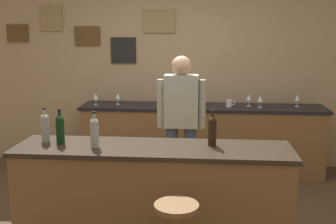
{
  "coord_description": "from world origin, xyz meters",
  "views": [
    {
      "loc": [
        0.43,
        -3.77,
        1.89
      ],
      "look_at": [
        0.05,
        0.45,
        1.05
      ],
      "focal_mm": 44.73,
      "sensor_mm": 36.0,
      "label": 1
    }
  ],
  "objects_px": {
    "wine_bottle_a": "(45,127)",
    "bartender": "(181,120)",
    "wine_glass_b": "(118,96)",
    "wine_bottle_b": "(60,128)",
    "wine_glass_d": "(260,99)",
    "wine_glass_e": "(297,98)",
    "coffee_mug": "(229,103)",
    "wine_glass_c": "(249,98)",
    "wine_bottle_c": "(95,132)",
    "wine_glass_a": "(96,97)",
    "wine_bottle_d": "(212,130)"
  },
  "relations": [
    {
      "from": "wine_glass_e",
      "to": "coffee_mug",
      "type": "distance_m",
      "value": 0.89
    },
    {
      "from": "wine_glass_b",
      "to": "coffee_mug",
      "type": "bearing_deg",
      "value": -2.0
    },
    {
      "from": "wine_glass_c",
      "to": "wine_glass_d",
      "type": "bearing_deg",
      "value": -30.89
    },
    {
      "from": "bartender",
      "to": "coffee_mug",
      "type": "distance_m",
      "value": 1.15
    },
    {
      "from": "wine_glass_c",
      "to": "coffee_mug",
      "type": "height_order",
      "value": "wine_glass_c"
    },
    {
      "from": "wine_bottle_c",
      "to": "wine_glass_b",
      "type": "distance_m",
      "value": 2.14
    },
    {
      "from": "wine_bottle_a",
      "to": "wine_glass_d",
      "type": "bearing_deg",
      "value": 42.67
    },
    {
      "from": "coffee_mug",
      "to": "wine_glass_b",
      "type": "bearing_deg",
      "value": 178.0
    },
    {
      "from": "wine_glass_b",
      "to": "wine_glass_d",
      "type": "xyz_separation_m",
      "value": [
        1.87,
        -0.06,
        0.0
      ]
    },
    {
      "from": "wine_glass_a",
      "to": "coffee_mug",
      "type": "xyz_separation_m",
      "value": [
        1.76,
        0.02,
        -0.06
      ]
    },
    {
      "from": "wine_bottle_d",
      "to": "wine_glass_b",
      "type": "height_order",
      "value": "wine_bottle_d"
    },
    {
      "from": "wine_bottle_c",
      "to": "wine_glass_a",
      "type": "bearing_deg",
      "value": 104.48
    },
    {
      "from": "bartender",
      "to": "wine_glass_c",
      "type": "xyz_separation_m",
      "value": [
        0.82,
        1.08,
        0.07
      ]
    },
    {
      "from": "wine_bottle_d",
      "to": "wine_bottle_c",
      "type": "bearing_deg",
      "value": -171.31
    },
    {
      "from": "wine_bottle_d",
      "to": "coffee_mug",
      "type": "relative_size",
      "value": 2.45
    },
    {
      "from": "wine_bottle_b",
      "to": "wine_glass_d",
      "type": "relative_size",
      "value": 1.97
    },
    {
      "from": "wine_glass_b",
      "to": "wine_glass_d",
      "type": "relative_size",
      "value": 1.0
    },
    {
      "from": "wine_bottle_c",
      "to": "wine_glass_b",
      "type": "bearing_deg",
      "value": 96.66
    },
    {
      "from": "wine_glass_b",
      "to": "wine_glass_c",
      "type": "height_order",
      "value": "same"
    },
    {
      "from": "bartender",
      "to": "wine_glass_b",
      "type": "height_order",
      "value": "bartender"
    },
    {
      "from": "wine_bottle_d",
      "to": "wine_glass_a",
      "type": "height_order",
      "value": "wine_bottle_d"
    },
    {
      "from": "wine_bottle_a",
      "to": "wine_bottle_d",
      "type": "bearing_deg",
      "value": 0.42
    },
    {
      "from": "wine_glass_b",
      "to": "wine_glass_e",
      "type": "relative_size",
      "value": 1.0
    },
    {
      "from": "wine_glass_a",
      "to": "wine_glass_b",
      "type": "xyz_separation_m",
      "value": [
        0.28,
        0.07,
        0.0
      ]
    },
    {
      "from": "wine_bottle_b",
      "to": "coffee_mug",
      "type": "distance_m",
      "value": 2.52
    },
    {
      "from": "wine_bottle_a",
      "to": "bartender",
      "type": "bearing_deg",
      "value": 39.28
    },
    {
      "from": "wine_glass_e",
      "to": "wine_bottle_c",
      "type": "bearing_deg",
      "value": -134.07
    },
    {
      "from": "wine_glass_b",
      "to": "wine_bottle_a",
      "type": "bearing_deg",
      "value": -96.56
    },
    {
      "from": "wine_bottle_a",
      "to": "wine_bottle_c",
      "type": "height_order",
      "value": "same"
    },
    {
      "from": "wine_bottle_d",
      "to": "wine_glass_e",
      "type": "height_order",
      "value": "wine_bottle_d"
    },
    {
      "from": "wine_glass_b",
      "to": "coffee_mug",
      "type": "relative_size",
      "value": 1.24
    },
    {
      "from": "wine_glass_d",
      "to": "wine_glass_a",
      "type": "bearing_deg",
      "value": -179.57
    },
    {
      "from": "wine_glass_d",
      "to": "wine_bottle_a",
      "type": "bearing_deg",
      "value": -137.33
    },
    {
      "from": "bartender",
      "to": "wine_bottle_b",
      "type": "bearing_deg",
      "value": -135.2
    },
    {
      "from": "wine_glass_c",
      "to": "wine_bottle_a",
      "type": "bearing_deg",
      "value": -134.26
    },
    {
      "from": "bartender",
      "to": "wine_glass_b",
      "type": "bearing_deg",
      "value": 130.7
    },
    {
      "from": "wine_bottle_d",
      "to": "wine_glass_a",
      "type": "xyz_separation_m",
      "value": [
        -1.51,
        1.9,
        -0.05
      ]
    },
    {
      "from": "bartender",
      "to": "wine_bottle_d",
      "type": "relative_size",
      "value": 5.29
    },
    {
      "from": "wine_bottle_d",
      "to": "wine_glass_e",
      "type": "xyz_separation_m",
      "value": [
        1.13,
        2.03,
        -0.05
      ]
    },
    {
      "from": "wine_bottle_a",
      "to": "wine_bottle_b",
      "type": "xyz_separation_m",
      "value": [
        0.15,
        -0.05,
        0.0
      ]
    },
    {
      "from": "coffee_mug",
      "to": "bartender",
      "type": "bearing_deg",
      "value": -119.42
    },
    {
      "from": "bartender",
      "to": "wine_bottle_c",
      "type": "height_order",
      "value": "bartender"
    },
    {
      "from": "wine_glass_e",
      "to": "wine_glass_b",
      "type": "bearing_deg",
      "value": -178.7
    },
    {
      "from": "wine_bottle_d",
      "to": "wine_glass_e",
      "type": "distance_m",
      "value": 2.32
    },
    {
      "from": "wine_bottle_b",
      "to": "wine_glass_d",
      "type": "xyz_separation_m",
      "value": [
        1.94,
        1.98,
        -0.05
      ]
    },
    {
      "from": "wine_bottle_a",
      "to": "wine_bottle_c",
      "type": "relative_size",
      "value": 1.0
    },
    {
      "from": "wine_bottle_b",
      "to": "wine_bottle_c",
      "type": "bearing_deg",
      "value": -15.37
    },
    {
      "from": "wine_glass_a",
      "to": "wine_glass_c",
      "type": "relative_size",
      "value": 1.0
    },
    {
      "from": "wine_bottle_d",
      "to": "wine_glass_c",
      "type": "xyz_separation_m",
      "value": [
        0.51,
        2.0,
        -0.05
      ]
    },
    {
      "from": "wine_bottle_d",
      "to": "wine_glass_d",
      "type": "relative_size",
      "value": 1.97
    }
  ]
}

